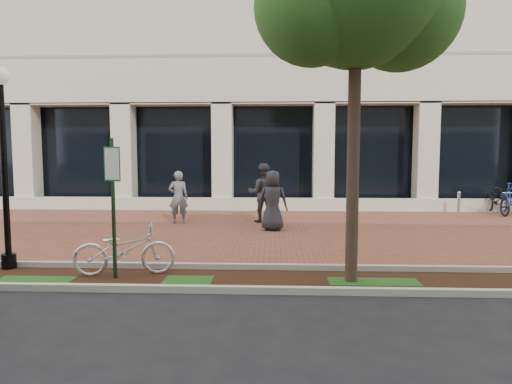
{
  "coord_description": "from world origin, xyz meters",
  "views": [
    {
      "loc": [
        0.14,
        -13.31,
        2.34
      ],
      "look_at": [
        -0.42,
        -0.8,
        1.21
      ],
      "focal_mm": 32.0,
      "sensor_mm": 36.0,
      "label": 1
    }
  ],
  "objects_px": {
    "pedestrian_right": "(273,201)",
    "parking_sign": "(113,191)",
    "pedestrian_mid": "(262,193)",
    "bollard": "(459,202)",
    "lamppost": "(4,156)",
    "pedestrian_left": "(178,197)",
    "locked_bicycle": "(125,249)"
  },
  "relations": [
    {
      "from": "pedestrian_right",
      "to": "parking_sign",
      "type": "bearing_deg",
      "value": 71.0
    },
    {
      "from": "pedestrian_mid",
      "to": "bollard",
      "type": "xyz_separation_m",
      "value": [
        7.22,
        2.24,
        -0.53
      ]
    },
    {
      "from": "lamppost",
      "to": "parking_sign",
      "type": "bearing_deg",
      "value": -14.72
    },
    {
      "from": "parking_sign",
      "to": "pedestrian_left",
      "type": "height_order",
      "value": "parking_sign"
    },
    {
      "from": "lamppost",
      "to": "bollard",
      "type": "height_order",
      "value": "lamppost"
    },
    {
      "from": "bollard",
      "to": "pedestrian_left",
      "type": "bearing_deg",
      "value": -165.09
    },
    {
      "from": "locked_bicycle",
      "to": "pedestrian_left",
      "type": "bearing_deg",
      "value": -8.21
    },
    {
      "from": "locked_bicycle",
      "to": "pedestrian_right",
      "type": "bearing_deg",
      "value": -39.9
    },
    {
      "from": "parking_sign",
      "to": "pedestrian_left",
      "type": "xyz_separation_m",
      "value": [
        -0.2,
        6.41,
        -0.77
      ]
    },
    {
      "from": "locked_bicycle",
      "to": "bollard",
      "type": "height_order",
      "value": "locked_bicycle"
    },
    {
      "from": "lamppost",
      "to": "pedestrian_mid",
      "type": "relative_size",
      "value": 2.04
    },
    {
      "from": "parking_sign",
      "to": "pedestrian_mid",
      "type": "distance_m",
      "value": 7.28
    },
    {
      "from": "pedestrian_mid",
      "to": "parking_sign",
      "type": "bearing_deg",
      "value": 67.89
    },
    {
      "from": "parking_sign",
      "to": "locked_bicycle",
      "type": "xyz_separation_m",
      "value": [
        0.1,
        0.27,
        -1.13
      ]
    },
    {
      "from": "parking_sign",
      "to": "pedestrian_mid",
      "type": "relative_size",
      "value": 1.33
    },
    {
      "from": "pedestrian_right",
      "to": "pedestrian_left",
      "type": "bearing_deg",
      "value": -11.37
    },
    {
      "from": "pedestrian_mid",
      "to": "pedestrian_right",
      "type": "xyz_separation_m",
      "value": [
        0.35,
        -1.56,
        -0.08
      ]
    },
    {
      "from": "pedestrian_mid",
      "to": "pedestrian_right",
      "type": "relative_size",
      "value": 1.09
    },
    {
      "from": "parking_sign",
      "to": "pedestrian_mid",
      "type": "xyz_separation_m",
      "value": [
        2.5,
        6.81,
        -0.66
      ]
    },
    {
      "from": "parking_sign",
      "to": "pedestrian_left",
      "type": "bearing_deg",
      "value": 109.53
    },
    {
      "from": "lamppost",
      "to": "locked_bicycle",
      "type": "distance_m",
      "value": 3.04
    },
    {
      "from": "locked_bicycle",
      "to": "pedestrian_left",
      "type": "height_order",
      "value": "pedestrian_left"
    },
    {
      "from": "lamppost",
      "to": "pedestrian_left",
      "type": "distance_m",
      "value": 6.34
    },
    {
      "from": "pedestrian_left",
      "to": "bollard",
      "type": "bearing_deg",
      "value": -172.88
    },
    {
      "from": "bollard",
      "to": "lamppost",
      "type": "bearing_deg",
      "value": -145.1
    },
    {
      "from": "lamppost",
      "to": "bollard",
      "type": "xyz_separation_m",
      "value": [
        12.09,
        8.43,
        -1.81
      ]
    },
    {
      "from": "locked_bicycle",
      "to": "pedestrian_mid",
      "type": "distance_m",
      "value": 6.98
    },
    {
      "from": "pedestrian_left",
      "to": "pedestrian_mid",
      "type": "xyz_separation_m",
      "value": [
        2.7,
        0.4,
        0.11
      ]
    },
    {
      "from": "lamppost",
      "to": "locked_bicycle",
      "type": "height_order",
      "value": "lamppost"
    },
    {
      "from": "lamppost",
      "to": "pedestrian_right",
      "type": "distance_m",
      "value": 7.1
    },
    {
      "from": "locked_bicycle",
      "to": "pedestrian_left",
      "type": "relative_size",
      "value": 1.1
    },
    {
      "from": "pedestrian_mid",
      "to": "bollard",
      "type": "height_order",
      "value": "pedestrian_mid"
    }
  ]
}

